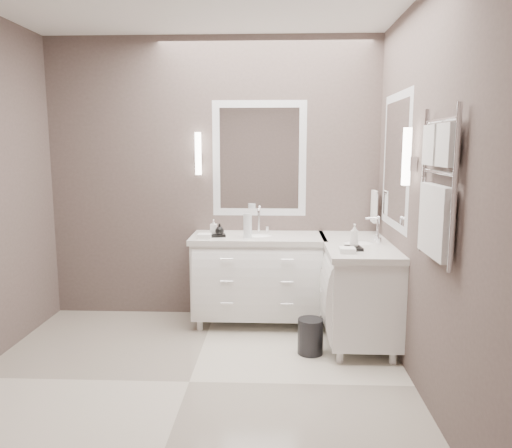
{
  "coord_description": "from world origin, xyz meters",
  "views": [
    {
      "loc": [
        0.62,
        -3.33,
        1.68
      ],
      "look_at": [
        0.45,
        0.7,
        1.04
      ],
      "focal_mm": 35.0,
      "sensor_mm": 36.0,
      "label": 1
    }
  ],
  "objects_px": {
    "vanity_right": "(357,284)",
    "waste_bin": "(310,336)",
    "vanity_back": "(258,273)",
    "towel_ladder": "(437,195)"
  },
  "relations": [
    {
      "from": "vanity_back",
      "to": "vanity_right",
      "type": "height_order",
      "value": "same"
    },
    {
      "from": "vanity_right",
      "to": "towel_ladder",
      "type": "xyz_separation_m",
      "value": [
        0.23,
        -1.3,
        0.91
      ]
    },
    {
      "from": "vanity_back",
      "to": "towel_ladder",
      "type": "bearing_deg",
      "value": -55.9
    },
    {
      "from": "waste_bin",
      "to": "vanity_right",
      "type": "bearing_deg",
      "value": 40.59
    },
    {
      "from": "towel_ladder",
      "to": "waste_bin",
      "type": "height_order",
      "value": "towel_ladder"
    },
    {
      "from": "towel_ladder",
      "to": "vanity_right",
      "type": "bearing_deg",
      "value": 99.84
    },
    {
      "from": "vanity_back",
      "to": "waste_bin",
      "type": "distance_m",
      "value": 0.89
    },
    {
      "from": "vanity_back",
      "to": "vanity_right",
      "type": "distance_m",
      "value": 0.93
    },
    {
      "from": "vanity_right",
      "to": "waste_bin",
      "type": "height_order",
      "value": "vanity_right"
    },
    {
      "from": "vanity_right",
      "to": "towel_ladder",
      "type": "height_order",
      "value": "towel_ladder"
    }
  ]
}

